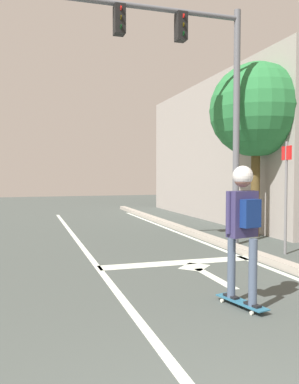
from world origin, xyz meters
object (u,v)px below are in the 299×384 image
object	(u,v)px
street_sign_post	(286,181)
traffic_signal_mast	(195,74)
skateboard	(241,302)
skater	(243,214)
roadside_tree	(256,111)

from	to	relation	value
street_sign_post	traffic_signal_mast	bearing A→B (deg)	137.89
skateboard	skater	world-z (taller)	skater
skater	traffic_signal_mast	bearing A→B (deg)	74.94
skater	roadside_tree	bearing A→B (deg)	56.81
street_sign_post	roadside_tree	distance (m)	3.13
roadside_tree	traffic_signal_mast	bearing A→B (deg)	-156.80
skater	skateboard	bearing A→B (deg)	102.82
street_sign_post	skater	bearing A→B (deg)	-133.57
skater	street_sign_post	xyz separation A→B (m)	(2.69, 2.83, 0.36)
skateboard	street_sign_post	size ratio (longest dim) A/B	0.35
skater	roadside_tree	size ratio (longest dim) A/B	0.37
skateboard	roadside_tree	bearing A→B (deg)	56.71
skateboard	street_sign_post	distance (m)	4.19
traffic_signal_mast	roadside_tree	bearing A→B (deg)	23.20
traffic_signal_mast	roadside_tree	xyz separation A→B (m)	(2.27, 0.97, -0.60)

